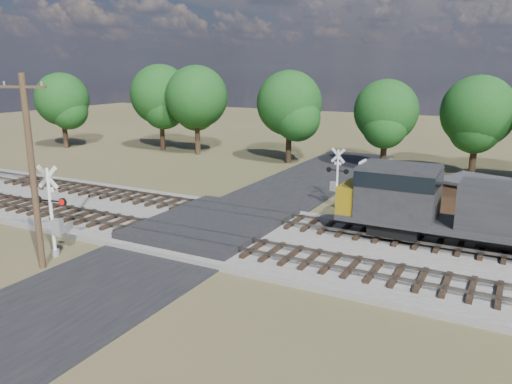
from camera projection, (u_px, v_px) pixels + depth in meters
The scene contains 11 objects.
ground at pixel (209, 232), 28.32m from camera, with size 160.00×160.00×0.00m, color #464927.
ballast_bed at pixel (387, 257), 24.16m from camera, with size 140.00×10.00×0.30m, color gray.
road at pixel (209, 232), 28.31m from camera, with size 7.00×60.00×0.08m, color black.
crossing_panel at pixel (213, 225), 28.67m from camera, with size 7.00×9.00×0.62m, color #262628.
track_near at pixel (239, 245), 25.08m from camera, with size 140.00×2.60×0.33m.
track_far at pixel (281, 219), 29.37m from camera, with size 140.00×2.60×0.33m.
crossing_signal_near at pixel (54, 219), 24.26m from camera, with size 1.84×0.47×4.60m.
crossing_signal_far at pixel (336, 182), 33.28m from camera, with size 1.60×0.38×3.98m.
utility_pole at pixel (32, 169), 22.18m from camera, with size 2.11×0.76×8.88m.
equipment_shed at pixel (478, 201), 29.99m from camera, with size 4.89×4.89×2.61m.
treeline at pixel (457, 105), 40.21m from camera, with size 81.75×10.88×10.68m.
Camera 1 is at (15.00, -22.52, 9.08)m, focal length 35.00 mm.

